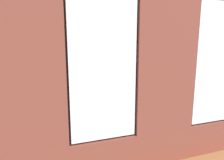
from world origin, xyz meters
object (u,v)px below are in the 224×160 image
at_px(potted_plant_by_left_couch, 154,84).
at_px(couch_left, 188,93).
at_px(potted_plant_foreground_right, 17,80).
at_px(couch_by_window, 151,125).
at_px(remote_black, 93,91).
at_px(remote_silver, 100,91).
at_px(potted_plant_near_tv, 16,105).
at_px(cup_ceramic, 111,88).
at_px(potted_plant_between_couches, 207,99).
at_px(table_plant_small, 105,89).
at_px(potted_plant_beside_window_right, 52,120).
at_px(remote_gray, 86,94).
at_px(coffee_table, 100,93).
at_px(potted_plant_mid_room_small, 131,89).

bearing_deg(potted_plant_by_left_couch, couch_left, 105.72).
bearing_deg(potted_plant_foreground_right, couch_by_window, 124.12).
bearing_deg(remote_black, remote_silver, -162.73).
height_order(couch_by_window, potted_plant_near_tv, couch_by_window).
bearing_deg(cup_ceramic, potted_plant_between_couches, 116.95).
bearing_deg(table_plant_small, cup_ceramic, -137.90).
xyz_separation_m(table_plant_small, potted_plant_beside_window_right, (1.61, 2.44, 0.18)).
distance_m(potted_plant_by_left_couch, potted_plant_between_couches, 3.29).
bearing_deg(potted_plant_between_couches, remote_black, -52.82).
bearing_deg(potted_plant_beside_window_right, potted_plant_between_couches, -177.22).
relative_size(table_plant_small, remote_black, 1.03).
bearing_deg(cup_ceramic, potted_plant_beside_window_right, 54.79).
xyz_separation_m(remote_black, potted_plant_beside_window_right, (1.31, 2.68, 0.26)).
relative_size(couch_by_window, potted_plant_between_couches, 1.49).
height_order(remote_gray, potted_plant_near_tv, potted_plant_near_tv).
bearing_deg(potted_plant_by_left_couch, potted_plant_foreground_right, -10.45).
bearing_deg(couch_by_window, cup_ceramic, -91.71).
distance_m(table_plant_small, potted_plant_near_tv, 2.46).
xyz_separation_m(coffee_table, table_plant_small, (-0.11, 0.13, 0.14)).
height_order(cup_ceramic, potted_plant_foreground_right, potted_plant_foreground_right).
bearing_deg(potted_plant_mid_room_small, potted_plant_beside_window_right, 47.01).
height_order(potted_plant_by_left_couch, potted_plant_beside_window_right, potted_plant_beside_window_right).
height_order(cup_ceramic, remote_silver, cup_ceramic).
distance_m(couch_left, potted_plant_between_couches, 2.10).
bearing_deg(potted_plant_by_left_couch, couch_by_window, 58.36).
bearing_deg(remote_black, potted_plant_mid_room_small, -126.18).
distance_m(couch_left, potted_plant_foreground_right, 5.72).
relative_size(potted_plant_beside_window_right, potted_plant_between_couches, 0.96).
bearing_deg(coffee_table, potted_plant_near_tv, 22.11).
bearing_deg(potted_plant_beside_window_right, potted_plant_foreground_right, -77.14).
relative_size(remote_gray, potted_plant_beside_window_right, 0.14).
relative_size(table_plant_small, potted_plant_foreground_right, 0.16).
distance_m(remote_silver, remote_gray, 0.47).
distance_m(table_plant_small, potted_plant_by_left_couch, 2.43).
bearing_deg(couch_by_window, remote_black, -78.34).
bearing_deg(coffee_table, potted_plant_foreground_right, -34.25).
distance_m(couch_left, cup_ceramic, 2.46).
bearing_deg(potted_plant_mid_room_small, couch_by_window, 73.40).
bearing_deg(table_plant_small, remote_gray, 0.00).
bearing_deg(potted_plant_near_tv, potted_plant_foreground_right, -84.52).
height_order(coffee_table, remote_silver, remote_silver).
height_order(couch_by_window, table_plant_small, couch_by_window).
bearing_deg(table_plant_small, remote_black, -37.40).
bearing_deg(potted_plant_by_left_couch, remote_gray, 18.15).
xyz_separation_m(cup_ceramic, potted_plant_foreground_right, (2.89, -1.53, 0.16)).
height_order(remote_silver, potted_plant_foreground_right, potted_plant_foreground_right).
bearing_deg(potted_plant_by_left_couch, remote_black, 15.14).
height_order(table_plant_small, potted_plant_beside_window_right, potted_plant_beside_window_right).
distance_m(remote_silver, potted_plant_foreground_right, 3.00).
height_order(couch_by_window, couch_left, same).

